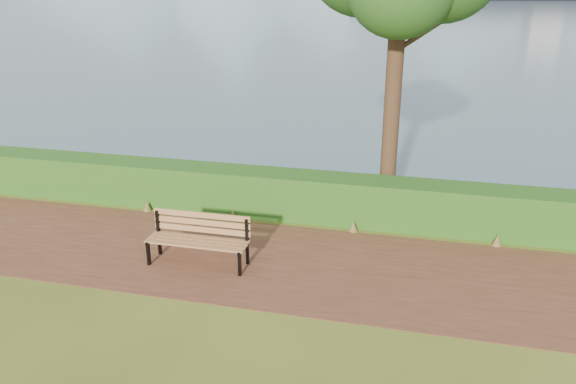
# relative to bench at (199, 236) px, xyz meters

# --- Properties ---
(ground) EXTENTS (140.00, 140.00, 0.00)m
(ground) POSITION_rel_bench_xyz_m (1.03, 0.04, -0.55)
(ground) COLOR #4F5A19
(ground) RESTS_ON ground
(path) EXTENTS (40.00, 3.40, 0.01)m
(path) POSITION_rel_bench_xyz_m (1.03, 0.34, -0.55)
(path) COLOR #542B1C
(path) RESTS_ON ground
(hedge) EXTENTS (32.00, 0.85, 1.00)m
(hedge) POSITION_rel_bench_xyz_m (1.03, 2.64, -0.05)
(hedge) COLOR #1D4D16
(hedge) RESTS_ON ground
(bench) EXTENTS (1.92, 0.58, 0.96)m
(bench) POSITION_rel_bench_xyz_m (0.00, 0.00, 0.00)
(bench) COLOR black
(bench) RESTS_ON ground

